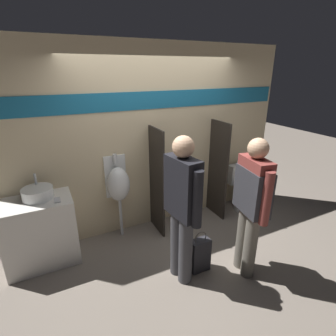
# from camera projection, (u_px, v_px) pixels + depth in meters

# --- Properties ---
(ground_plane) EXTENTS (16.00, 16.00, 0.00)m
(ground_plane) POSITION_uv_depth(u_px,v_px,m) (173.00, 238.00, 3.85)
(ground_plane) COLOR #70665B
(display_wall) EXTENTS (4.34, 0.07, 2.70)m
(display_wall) POSITION_uv_depth(u_px,v_px,m) (155.00, 139.00, 3.87)
(display_wall) COLOR beige
(display_wall) RESTS_ON ground_plane
(sink_counter) EXTENTS (0.83, 0.52, 0.87)m
(sink_counter) POSITION_uv_depth(u_px,v_px,m) (40.00, 232.00, 3.25)
(sink_counter) COLOR silver
(sink_counter) RESTS_ON ground_plane
(sink_basin) EXTENTS (0.36, 0.36, 0.28)m
(sink_basin) POSITION_uv_depth(u_px,v_px,m) (38.00, 193.00, 3.14)
(sink_basin) COLOR silver
(sink_basin) RESTS_ON sink_counter
(cell_phone) EXTENTS (0.07, 0.14, 0.01)m
(cell_phone) POSITION_uv_depth(u_px,v_px,m) (57.00, 200.00, 3.11)
(cell_phone) COLOR #B7B7BC
(cell_phone) RESTS_ON sink_counter
(divider_near_counter) EXTENTS (0.03, 0.48, 1.59)m
(divider_near_counter) POSITION_uv_depth(u_px,v_px,m) (157.00, 182.00, 3.81)
(divider_near_counter) COLOR #28231E
(divider_near_counter) RESTS_ON ground_plane
(divider_mid) EXTENTS (0.03, 0.48, 1.59)m
(divider_mid) POSITION_uv_depth(u_px,v_px,m) (218.00, 170.00, 4.25)
(divider_mid) COLOR #28231E
(divider_mid) RESTS_ON ground_plane
(urinal_near_counter) EXTENTS (0.32, 0.28, 1.24)m
(urinal_near_counter) POSITION_uv_depth(u_px,v_px,m) (118.00, 184.00, 3.66)
(urinal_near_counter) COLOR silver
(urinal_near_counter) RESTS_ON ground_plane
(urinal_far) EXTENTS (0.32, 0.28, 1.24)m
(urinal_far) POSITION_uv_depth(u_px,v_px,m) (185.00, 172.00, 4.11)
(urinal_far) COLOR silver
(urinal_far) RESTS_ON ground_plane
(toilet) EXTENTS (0.40, 0.56, 0.90)m
(toilet) POSITION_uv_depth(u_px,v_px,m) (244.00, 193.00, 4.59)
(toilet) COLOR silver
(toilet) RESTS_ON ground_plane
(person_in_vest) EXTENTS (0.29, 0.58, 1.68)m
(person_in_vest) POSITION_uv_depth(u_px,v_px,m) (252.00, 200.00, 2.91)
(person_in_vest) COLOR #666056
(person_in_vest) RESTS_ON ground_plane
(person_with_lanyard) EXTENTS (0.24, 0.60, 1.73)m
(person_with_lanyard) POSITION_uv_depth(u_px,v_px,m) (182.00, 206.00, 2.82)
(person_with_lanyard) COLOR #3D3D42
(person_with_lanyard) RESTS_ON ground_plane
(shopping_bag) EXTENTS (0.24, 0.13, 0.55)m
(shopping_bag) POSITION_uv_depth(u_px,v_px,m) (200.00, 255.00, 3.18)
(shopping_bag) COLOR #232328
(shopping_bag) RESTS_ON ground_plane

